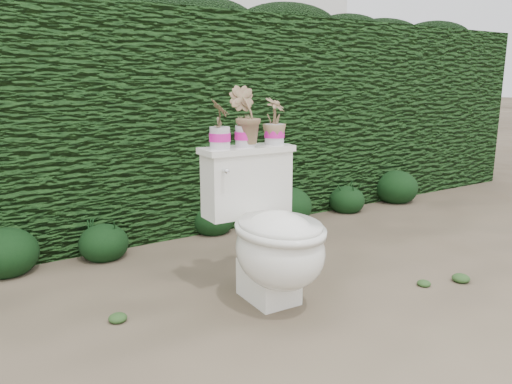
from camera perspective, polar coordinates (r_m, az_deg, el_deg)
ground at (r=2.67m, az=-1.86°, el=-12.06°), size 60.00×60.00×0.00m
hedge at (r=3.90m, az=-14.30°, el=7.65°), size 8.00×1.00×1.60m
house_wall at (r=8.33m, az=-21.01°, el=18.00°), size 8.00×3.50×4.00m
toilet at (r=2.52m, az=1.70°, el=-4.91°), size 0.51×0.69×0.78m
potted_plant_left at (r=2.54m, az=-4.17°, el=7.61°), size 0.11×0.14×0.24m
potted_plant_center at (r=2.61m, az=-1.27°, el=8.48°), size 0.21×0.21×0.30m
potted_plant_right at (r=2.71m, az=2.12°, el=7.93°), size 0.18×0.18×0.23m
liriope_clump_2 at (r=3.29m, az=-26.77°, el=-5.78°), size 0.38×0.38×0.30m
liriope_clump_3 at (r=3.34m, az=-17.04°, el=-5.15°), size 0.31×0.31×0.25m
liriope_clump_4 at (r=3.73m, az=-4.95°, el=-2.79°), size 0.31×0.31×0.25m
liriope_clump_5 at (r=3.99m, az=3.61°, el=-1.23°), size 0.39×0.39×0.31m
liriope_clump_6 at (r=4.39m, az=10.34°, el=-0.57°), size 0.31×0.31×0.25m
liriope_clump_7 at (r=4.85m, az=15.74°, el=0.84°), size 0.40×0.40×0.32m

